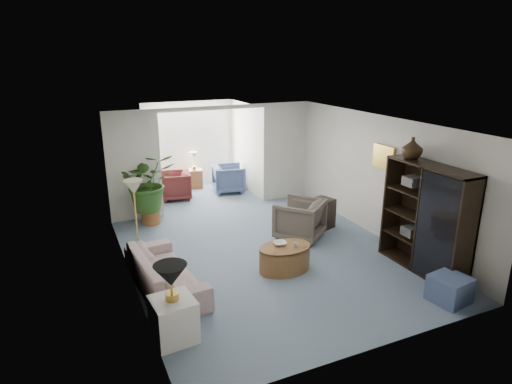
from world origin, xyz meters
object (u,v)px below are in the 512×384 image
plant_pot (151,217)px  sunroom_chair_blue (229,179)px  framed_picture (384,157)px  end_table (174,319)px  floor_lamp (134,187)px  coffee_table (285,258)px  coffee_bowl (280,243)px  sunroom_table (195,179)px  coffee_cup (295,245)px  cabinet_urn (412,148)px  ottoman (450,289)px  sunroom_chair_maroon (175,185)px  wingback_chair (300,219)px  table_lamp (171,275)px  side_table_dark (321,214)px  sofa (165,272)px  entertainment_cabinet (426,219)px

plant_pot → sunroom_chair_blue: 2.88m
framed_picture → end_table: 5.18m
floor_lamp → coffee_table: size_ratio=0.38×
coffee_bowl → sunroom_table: size_ratio=0.43×
end_table → coffee_bowl: (2.21, 1.23, 0.18)m
coffee_cup → cabinet_urn: size_ratio=0.25×
ottoman → sunroom_chair_maroon: sunroom_chair_maroon is taller
cabinet_urn → wingback_chair: bearing=129.1°
cabinet_urn → sunroom_chair_blue: size_ratio=0.45×
plant_pot → table_lamp: bearing=-97.5°
side_table_dark → sunroom_table: size_ratio=1.23×
end_table → coffee_bowl: 2.54m
coffee_table → sunroom_chair_maroon: 4.77m
table_lamp → coffee_bowl: table_lamp is taller
sunroom_chair_blue → sunroom_table: 1.07m
sunroom_chair_blue → sofa: bearing=158.5°
entertainment_cabinet → end_table: bearing=-177.8°
sunroom_chair_blue → floor_lamp: bearing=143.3°
end_table → table_lamp: bearing=0.0°
ottoman → coffee_cup: bearing=132.3°
entertainment_cabinet → sunroom_table: 6.82m
coffee_table → wingback_chair: size_ratio=1.06×
sofa → coffee_bowl: bearing=-98.4°
sofa → coffee_bowl: sofa is taller
wingback_chair → plant_pot: 3.35m
floor_lamp → wingback_chair: 3.35m
framed_picture → table_lamp: framed_picture is taller
wingback_chair → sunroom_table: size_ratio=1.71×
table_lamp → floor_lamp: size_ratio=1.22×
wingback_chair → side_table_dark: 0.77m
sunroom_table → side_table_dark: bearing=-67.9°
table_lamp → coffee_table: (2.26, 1.13, -0.72)m
sofa → side_table_dark: size_ratio=3.21×
table_lamp → coffee_bowl: bearing=29.1°
end_table → cabinet_urn: 4.87m
coffee_bowl → sunroom_chair_blue: sunroom_chair_blue is taller
sofa → end_table: (-0.20, -1.35, -0.00)m
sunroom_chair_blue → cabinet_urn: bearing=-153.5°
sofa → end_table: size_ratio=3.48×
framed_picture → coffee_table: framed_picture is taller
sunroom_chair_maroon → entertainment_cabinet: bearing=38.2°
end_table → cabinet_urn: bearing=8.5°
entertainment_cabinet → sunroom_chair_blue: bearing=104.5°
side_table_dark → sunroom_table: 4.35m
sunroom_table → table_lamp: bearing=-109.0°
sofa → coffee_cup: size_ratio=22.38×
end_table → cabinet_urn: size_ratio=1.59×
framed_picture → entertainment_cabinet: 1.65m
entertainment_cabinet → ottoman: size_ratio=3.67×
framed_picture → ottoman: framed_picture is taller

